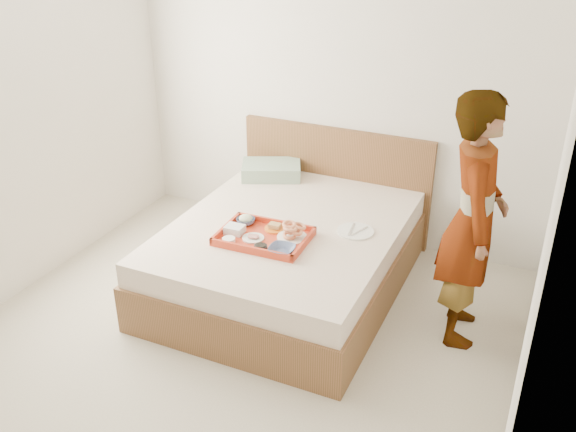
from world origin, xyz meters
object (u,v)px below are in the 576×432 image
Objects in this scene: tray at (264,236)px; dinner_plate at (355,231)px; bed at (287,255)px; person at (473,221)px.

dinner_plate is (0.54, 0.37, -0.02)m from tray.
tray reaches higher than dinner_plate.
tray is (-0.05, -0.28, 0.29)m from bed.
person is at bearing -0.71° from bed.
tray is at bearing -145.50° from dinner_plate.
dinner_plate is 0.85m from person.
dinner_plate is at bearing 71.43° from person.
bed is at bearing 78.06° from person.
dinner_plate reaches higher than bed.
dinner_plate is (0.49, 0.09, 0.27)m from bed.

